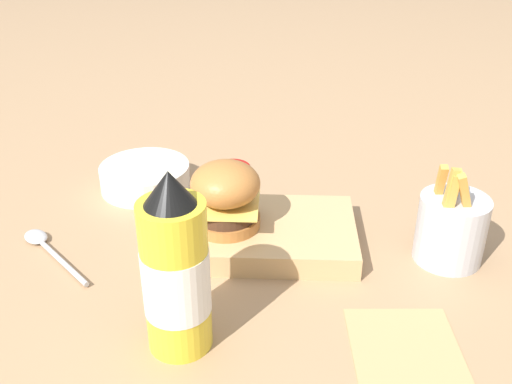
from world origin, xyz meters
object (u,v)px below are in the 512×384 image
object	(u,v)px
serving_board	(256,233)
side_bowl	(145,176)
fries_basket	(451,228)
burger	(226,195)
ketchup_bottle	(176,272)
spoon	(44,244)

from	to	relation	value
serving_board	side_bowl	distance (m)	0.25
fries_basket	side_bowl	bearing A→B (deg)	157.84
fries_basket	side_bowl	xyz separation A→B (m)	(-0.45, 0.18, -0.03)
burger	ketchup_bottle	xyz separation A→B (m)	(-0.03, -0.20, 0.02)
fries_basket	ketchup_bottle	bearing A→B (deg)	-151.92
side_bowl	fries_basket	bearing A→B (deg)	-22.16
spoon	serving_board	bearing A→B (deg)	-129.74
side_bowl	spoon	bearing A→B (deg)	-120.03
ketchup_bottle	serving_board	bearing A→B (deg)	69.79
ketchup_bottle	side_bowl	world-z (taller)	ketchup_bottle
serving_board	burger	distance (m)	0.08
burger	side_bowl	distance (m)	0.23
serving_board	burger	bearing A→B (deg)	-170.92
ketchup_bottle	spoon	bearing A→B (deg)	140.87
serving_board	fries_basket	xyz separation A→B (m)	(0.26, -0.03, 0.03)
side_bowl	serving_board	bearing A→B (deg)	-39.73
burger	fries_basket	xyz separation A→B (m)	(0.30, -0.02, -0.03)
ketchup_bottle	fries_basket	xyz separation A→B (m)	(0.34, 0.18, -0.05)
fries_basket	side_bowl	distance (m)	0.49
ketchup_bottle	side_bowl	distance (m)	0.39
fries_basket	spoon	size ratio (longest dim) A/B	1.08
burger	fries_basket	bearing A→B (deg)	-3.63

